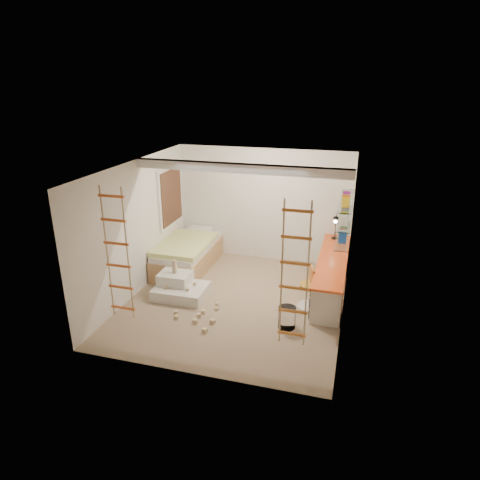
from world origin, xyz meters
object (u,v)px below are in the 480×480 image
(bed, at_px, (188,254))
(swivel_chair, at_px, (310,293))
(desk, at_px, (331,274))
(play_platform, at_px, (180,287))

(bed, height_order, swivel_chair, swivel_chair)
(desk, bearing_deg, bed, 173.51)
(play_platform, bearing_deg, desk, 18.25)
(play_platform, bearing_deg, swivel_chair, 5.02)
(desk, height_order, bed, desk)
(swivel_chair, relative_size, play_platform, 0.80)
(swivel_chair, bearing_deg, play_platform, -174.98)
(bed, height_order, play_platform, bed)
(swivel_chair, distance_m, play_platform, 2.54)
(desk, height_order, play_platform, desk)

